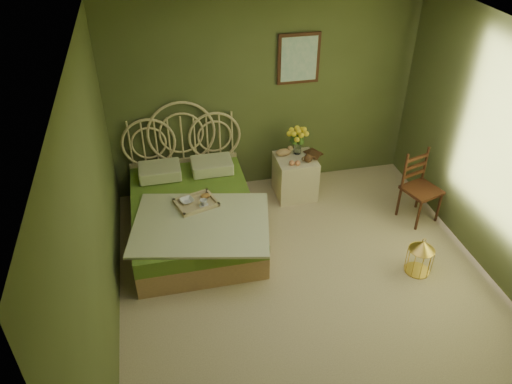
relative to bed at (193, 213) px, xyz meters
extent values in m
plane|color=#CAB492|center=(1.10, -1.29, -0.29)|extent=(4.50, 4.50, 0.00)
plane|color=silver|center=(1.10, -1.29, 2.31)|extent=(4.50, 4.50, 0.00)
plane|color=#525B30|center=(1.10, 0.96, 1.01)|extent=(4.00, 0.00, 4.00)
plane|color=#525B30|center=(-0.90, -1.29, 1.01)|extent=(0.00, 4.50, 4.50)
cube|color=#34160E|center=(1.53, 0.93, 1.46)|extent=(0.54, 0.03, 0.64)
cube|color=silver|center=(1.53, 0.92, 1.46)|extent=(0.46, 0.01, 0.56)
cube|color=tan|center=(0.00, -0.06, -0.15)|extent=(1.41, 1.89, 0.28)
cube|color=olive|center=(0.00, -0.06, 0.09)|extent=(1.41, 1.89, 0.19)
cube|color=beige|center=(0.05, -0.48, 0.19)|extent=(1.69, 1.42, 0.03)
cube|color=beige|center=(-0.33, 0.60, 0.26)|extent=(0.52, 0.38, 0.15)
cube|color=beige|center=(0.33, 0.60, 0.26)|extent=(0.52, 0.38, 0.15)
cube|color=beige|center=(0.04, -0.13, 0.20)|extent=(0.53, 0.47, 0.04)
ellipsoid|color=#B77A38|center=(0.16, -0.04, 0.25)|extent=(0.12, 0.07, 0.05)
cube|color=beige|center=(1.43, 0.52, -0.01)|extent=(0.51, 0.51, 0.57)
cylinder|color=silver|center=(1.48, 0.65, 0.36)|extent=(0.10, 0.10, 0.18)
ellipsoid|color=tan|center=(1.28, 0.63, 0.32)|extent=(0.21, 0.11, 0.10)
sphere|color=#E7885A|center=(1.32, 0.37, 0.31)|extent=(0.07, 0.07, 0.07)
sphere|color=#E7885A|center=(1.40, 0.35, 0.31)|extent=(0.07, 0.07, 0.07)
cube|color=#34160E|center=(2.80, -0.33, 0.14)|extent=(0.50, 0.50, 0.04)
cylinder|color=#34160E|center=(2.63, -0.50, -0.08)|extent=(0.03, 0.03, 0.43)
cylinder|color=#34160E|center=(2.97, -0.50, -0.08)|extent=(0.03, 0.03, 0.43)
cylinder|color=#34160E|center=(2.63, -0.16, -0.08)|extent=(0.03, 0.03, 0.43)
cylinder|color=#34160E|center=(2.97, -0.16, -0.08)|extent=(0.03, 0.03, 0.43)
cube|color=#34160E|center=(2.80, -0.16, 0.37)|extent=(0.34, 0.14, 0.47)
cylinder|color=gold|center=(2.35, -1.23, -0.29)|extent=(0.28, 0.28, 0.01)
cylinder|color=gold|center=(2.35, -1.23, -0.14)|extent=(0.28, 0.28, 0.31)
cone|color=gold|center=(2.35, -1.23, 0.07)|extent=(0.28, 0.28, 0.11)
imported|color=#381E0F|center=(1.61, 0.54, 0.28)|extent=(0.25, 0.27, 0.02)
imported|color=#472819|center=(1.61, 0.54, 0.30)|extent=(0.24, 0.25, 0.02)
imported|color=white|center=(-0.06, -0.08, 0.24)|extent=(0.20, 0.20, 0.04)
imported|color=white|center=(0.12, -0.19, 0.26)|extent=(0.09, 0.09, 0.08)
camera|label=1|loc=(-0.30, -4.85, 3.60)|focal=35.00mm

